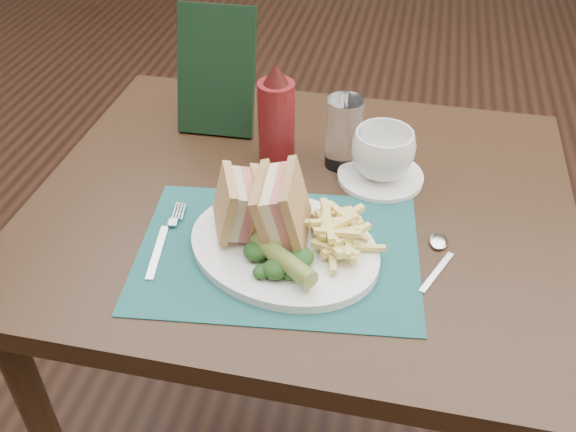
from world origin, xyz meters
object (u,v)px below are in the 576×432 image
(sandwich_half_a, at_px, (225,205))
(ketchup_bottle, at_px, (276,113))
(plate, at_px, (284,247))
(coffee_cup, at_px, (383,154))
(check_presenter, at_px, (216,71))
(table_main, at_px, (299,344))
(placemat, at_px, (278,252))
(saucer, at_px, (380,176))
(drinking_glass, at_px, (344,133))
(sandwich_half_b, at_px, (268,206))

(sandwich_half_a, relative_size, ketchup_bottle, 0.52)
(plate, bearing_deg, coffee_cup, 81.17)
(coffee_cup, bearing_deg, sandwich_half_a, -135.55)
(plate, bearing_deg, check_presenter, 141.14)
(ketchup_bottle, height_order, check_presenter, check_presenter)
(table_main, distance_m, check_presenter, 0.57)
(placemat, distance_m, check_presenter, 0.41)
(table_main, xyz_separation_m, check_presenter, (-0.20, 0.20, 0.49))
(saucer, relative_size, check_presenter, 0.62)
(check_presenter, bearing_deg, table_main, -46.52)
(drinking_glass, relative_size, ketchup_bottle, 0.70)
(saucer, height_order, check_presenter, check_presenter)
(table_main, xyz_separation_m, saucer, (0.12, 0.08, 0.38))
(plate, xyz_separation_m, ketchup_bottle, (-0.07, 0.25, 0.08))
(table_main, distance_m, sandwich_half_b, 0.47)
(drinking_glass, bearing_deg, placemat, -102.88)
(ketchup_bottle, bearing_deg, check_presenter, 146.90)
(sandwich_half_a, bearing_deg, plate, -29.82)
(table_main, bearing_deg, check_presenter, 135.42)
(placemat, height_order, ketchup_bottle, ketchup_bottle)
(saucer, relative_size, coffee_cup, 1.38)
(sandwich_half_a, bearing_deg, saucer, 21.61)
(plate, distance_m, drinking_glass, 0.27)
(table_main, xyz_separation_m, drinking_glass, (0.05, 0.12, 0.44))
(table_main, bearing_deg, plate, -90.09)
(coffee_cup, bearing_deg, placemat, -120.23)
(sandwich_half_b, bearing_deg, plate, -32.31)
(table_main, height_order, coffee_cup, coffee_cup)
(sandwich_half_b, distance_m, saucer, 0.27)
(saucer, height_order, drinking_glass, drinking_glass)
(saucer, distance_m, coffee_cup, 0.05)
(table_main, height_order, check_presenter, check_presenter)
(table_main, height_order, drinking_glass, drinking_glass)
(coffee_cup, bearing_deg, sandwich_half_b, -125.74)
(coffee_cup, bearing_deg, saucer, 90.00)
(coffee_cup, bearing_deg, table_main, -145.63)
(ketchup_bottle, xyz_separation_m, check_presenter, (-0.14, 0.09, 0.02))
(sandwich_half_b, height_order, drinking_glass, same)
(sandwich_half_a, bearing_deg, ketchup_bottle, 61.53)
(drinking_glass, height_order, check_presenter, check_presenter)
(sandwich_half_a, bearing_deg, placemat, -32.68)
(check_presenter, bearing_deg, plate, -61.00)
(placemat, bearing_deg, table_main, 86.64)
(table_main, relative_size, plate, 3.00)
(plate, relative_size, ketchup_bottle, 1.61)
(table_main, relative_size, placemat, 2.12)
(placemat, height_order, drinking_glass, drinking_glass)
(sandwich_half_b, height_order, check_presenter, check_presenter)
(sandwich_half_b, distance_m, check_presenter, 0.37)
(plate, bearing_deg, drinking_glass, 98.89)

